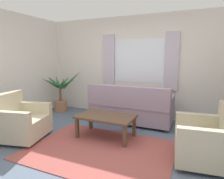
{
  "coord_description": "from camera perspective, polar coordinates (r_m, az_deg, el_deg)",
  "views": [
    {
      "loc": [
        1.46,
        -2.74,
        1.55
      ],
      "look_at": [
        -0.08,
        0.7,
        0.93
      ],
      "focal_mm": 31.44,
      "sensor_mm": 36.0,
      "label": 1
    }
  ],
  "objects": [
    {
      "name": "potted_plant",
      "position": [
        5.84,
        -14.7,
        -1.23
      ],
      "size": [
        1.04,
        1.0,
        1.18
      ],
      "color": "#9E6B4C",
      "rests_on": "ground_plane"
    },
    {
      "name": "window_with_curtains",
      "position": [
        5.13,
        7.69,
        8.19
      ],
      "size": [
        1.98,
        0.07,
        1.4
      ],
      "color": "white"
    },
    {
      "name": "ground_plane",
      "position": [
        3.47,
        -3.67,
        -17.17
      ],
      "size": [
        6.24,
        6.24,
        0.0
      ],
      "primitive_type": "plane",
      "color": "slate"
    },
    {
      "name": "coffee_table",
      "position": [
        3.82,
        -1.83,
        -8.4
      ],
      "size": [
        1.1,
        0.64,
        0.44
      ],
      "color": "brown",
      "rests_on": "ground_plane"
    },
    {
      "name": "couch",
      "position": [
        4.67,
        5.36,
        -5.31
      ],
      "size": [
        1.9,
        0.82,
        0.92
      ],
      "rotation": [
        0.0,
        0.0,
        3.14
      ],
      "color": "#998499",
      "rests_on": "ground_plane"
    },
    {
      "name": "armchair_right",
      "position": [
        3.27,
        26.34,
        -13.1
      ],
      "size": [
        0.92,
        0.93,
        0.88
      ],
      "rotation": [
        0.0,
        0.0,
        -1.45
      ],
      "color": "#BCB293",
      "rests_on": "ground_plane"
    },
    {
      "name": "armchair_left",
      "position": [
        4.16,
        -25.35,
        -8.23
      ],
      "size": [
        1.0,
        1.01,
        0.88
      ],
      "rotation": [
        0.0,
        0.0,
        1.81
      ],
      "color": "#BCB293",
      "rests_on": "ground_plane"
    },
    {
      "name": "wall_back",
      "position": [
        5.21,
        7.92,
        6.55
      ],
      "size": [
        5.32,
        0.12,
        2.6
      ],
      "primitive_type": "cube",
      "color": "silver",
      "rests_on": "ground_plane"
    },
    {
      "name": "area_rug",
      "position": [
        3.47,
        -3.67,
        -17.08
      ],
      "size": [
        2.41,
        1.76,
        0.01
      ],
      "primitive_type": "cube",
      "color": "#9E4C47",
      "rests_on": "ground_plane"
    }
  ]
}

